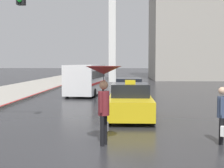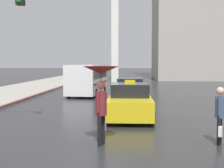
{
  "view_description": "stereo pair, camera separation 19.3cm",
  "coord_description": "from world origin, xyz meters",
  "views": [
    {
      "loc": [
        0.94,
        -7.47,
        2.34
      ],
      "look_at": [
        0.35,
        6.83,
        1.4
      ],
      "focal_mm": 50.0,
      "sensor_mm": 36.0,
      "label": 1
    },
    {
      "loc": [
        1.14,
        -7.46,
        2.34
      ],
      "look_at": [
        0.35,
        6.83,
        1.4
      ],
      "focal_mm": 50.0,
      "sensor_mm": 36.0,
      "label": 2
    }
  ],
  "objects": [
    {
      "name": "ground_plane",
      "position": [
        0.0,
        0.0,
        0.0
      ],
      "size": [
        300.0,
        300.0,
        0.0
      ],
      "primitive_type": "plane",
      "color": "#262628"
    },
    {
      "name": "taxi",
      "position": [
        1.17,
        5.88,
        0.68
      ],
      "size": [
        1.91,
        4.16,
        1.64
      ],
      "rotation": [
        0.0,
        0.0,
        3.14
      ],
      "color": "gold",
      "rests_on": "ground_plane"
    },
    {
      "name": "sedan_red",
      "position": [
        1.19,
        12.34,
        0.65
      ],
      "size": [
        1.91,
        4.59,
        1.4
      ],
      "rotation": [
        0.0,
        0.0,
        3.14
      ],
      "color": "navy",
      "rests_on": "ground_plane"
    },
    {
      "name": "ambulance_van",
      "position": [
        -1.95,
        15.49,
        1.24
      ],
      "size": [
        2.53,
        5.66,
        2.23
      ],
      "rotation": [
        0.0,
        0.0,
        3.04
      ],
      "color": "white",
      "rests_on": "ground_plane"
    },
    {
      "name": "pedestrian_with_umbrella",
      "position": [
        0.34,
        1.33,
        1.8
      ],
      "size": [
        1.02,
        1.02,
        2.27
      ],
      "rotation": [
        0.0,
        0.0,
        1.25
      ],
      "color": "black",
      "rests_on": "ground_plane"
    },
    {
      "name": "pedestrian_man",
      "position": [
        3.76,
        1.61,
        0.94
      ],
      "size": [
        0.36,
        0.57,
        1.67
      ],
      "rotation": [
        0.0,
        0.0,
        -1.96
      ],
      "color": "black",
      "rests_on": "ground_plane"
    }
  ]
}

